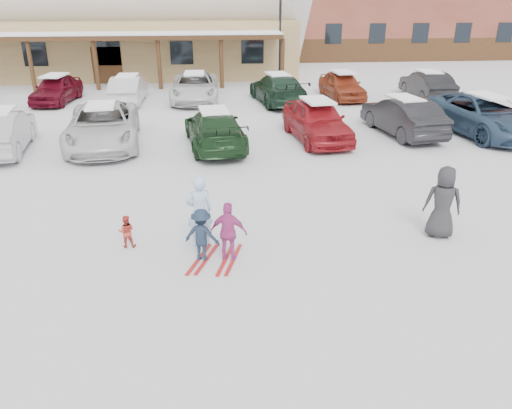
{
  "coord_description": "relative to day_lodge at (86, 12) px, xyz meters",
  "views": [
    {
      "loc": [
        -0.6,
        -9.3,
        5.51
      ],
      "look_at": [
        0.3,
        1.0,
        1.0
      ],
      "focal_mm": 35.0,
      "sensor_mm": 36.0,
      "label": 1
    }
  ],
  "objects": [
    {
      "name": "ground",
      "position": [
        9.0,
        -27.96,
        -3.94
      ],
      "size": [
        160.0,
        160.0,
        0.0
      ],
      "primitive_type": "plane",
      "color": "silver",
      "rests_on": "ground"
    },
    {
      "name": "day_lodge",
      "position": [
        0.0,
        0.0,
        0.0
      ],
      "size": [
        29.12,
        12.5,
        10.38
      ],
      "color": "tan",
      "rests_on": "ground"
    },
    {
      "name": "lamp_post",
      "position": [
        12.72,
        -4.9,
        -0.25
      ],
      "size": [
        0.5,
        0.25,
        6.58
      ],
      "color": "black",
      "rests_on": "ground"
    },
    {
      "name": "adult_skier",
      "position": [
        8.01,
        -26.9,
        -3.09
      ],
      "size": [
        0.71,
        0.56,
        1.7
      ],
      "primitive_type": "imported",
      "rotation": [
        0.0,
        0.0,
        3.42
      ],
      "color": "#AAC9ED",
      "rests_on": "ground"
    },
    {
      "name": "toddler_red",
      "position": [
        6.33,
        -26.84,
        -3.55
      ],
      "size": [
        0.38,
        0.3,
        0.78
      ],
      "primitive_type": "imported",
      "rotation": [
        0.0,
        0.0,
        3.16
      ],
      "color": "#BD352C",
      "rests_on": "ground"
    },
    {
      "name": "child_navy",
      "position": [
        8.07,
        -27.6,
        -3.34
      ],
      "size": [
        0.89,
        0.69,
        1.21
      ],
      "primitive_type": "imported",
      "rotation": [
        0.0,
        0.0,
        2.79
      ],
      "color": "#182538",
      "rests_on": "ground"
    },
    {
      "name": "skis_child_navy",
      "position": [
        8.07,
        -27.6,
        -3.93
      ],
      "size": [
        0.67,
        1.38,
        0.03
      ],
      "primitive_type": "cube",
      "rotation": [
        0.0,
        0.0,
        2.79
      ],
      "color": "#AD1C18",
      "rests_on": "ground"
    },
    {
      "name": "child_magenta",
      "position": [
        8.65,
        -27.68,
        -3.26
      ],
      "size": [
        0.87,
        0.54,
        1.37
      ],
      "primitive_type": "imported",
      "rotation": [
        0.0,
        0.0,
        2.86
      ],
      "color": "#B83A85",
      "rests_on": "ground"
    },
    {
      "name": "skis_child_magenta",
      "position": [
        8.65,
        -27.68,
        -3.93
      ],
      "size": [
        0.58,
        1.4,
        0.03
      ],
      "primitive_type": "cube",
      "rotation": [
        0.0,
        0.0,
        2.86
      ],
      "color": "#AD1C18",
      "rests_on": "ground"
    },
    {
      "name": "bystander_dark",
      "position": [
        13.71,
        -26.93,
        -3.07
      ],
      "size": [
        0.99,
        0.8,
        1.75
      ],
      "primitive_type": "imported",
      "rotation": [
        0.0,
        0.0,
        2.82
      ],
      "color": "#29282B",
      "rests_on": "ground"
    },
    {
      "name": "parked_car_1",
      "position": [
        0.79,
        -19.07,
        -3.19
      ],
      "size": [
        2.23,
        4.76,
        1.51
      ],
      "primitive_type": "imported",
      "rotation": [
        0.0,
        0.0,
        3.28
      ],
      "color": "#A6A5AA",
      "rests_on": "ground"
    },
    {
      "name": "parked_car_2",
      "position": [
        4.28,
        -18.57,
        -3.18
      ],
      "size": [
        3.18,
        5.79,
        1.54
      ],
      "primitive_type": "imported",
      "rotation": [
        0.0,
        0.0,
        0.12
      ],
      "color": "silver",
      "rests_on": "ground"
    },
    {
      "name": "parked_car_3",
      "position": [
        8.44,
        -19.14,
        -3.25
      ],
      "size": [
        2.54,
        5.0,
        1.39
      ],
      "primitive_type": "imported",
      "rotation": [
        0.0,
        0.0,
        3.27
      ],
      "color": "#173318",
      "rests_on": "ground"
    },
    {
      "name": "parked_car_4",
      "position": [
        12.41,
        -18.49,
        -3.17
      ],
      "size": [
        2.41,
        4.77,
        1.56
      ],
      "primitive_type": "imported",
      "rotation": [
        0.0,
        0.0,
        0.13
      ],
      "color": "maroon",
      "rests_on": "ground"
    },
    {
      "name": "parked_car_5",
      "position": [
        16.02,
        -18.03,
        -3.2
      ],
      "size": [
        2.3,
        4.74,
        1.5
      ],
      "primitive_type": "imported",
      "rotation": [
        0.0,
        0.0,
        3.3
      ],
      "color": "black",
      "rests_on": "ground"
    },
    {
      "name": "parked_car_6",
      "position": [
        19.3,
        -18.24,
        -3.16
      ],
      "size": [
        3.54,
        6.02,
        1.57
      ],
      "primitive_type": "imported",
      "rotation": [
        0.0,
        0.0,
        0.17
      ],
      "color": "navy",
      "rests_on": "ground"
    },
    {
      "name": "parked_car_8",
      "position": [
        0.39,
        -10.53,
        -3.24
      ],
      "size": [
        2.1,
        4.27,
        1.4
      ],
      "primitive_type": "imported",
      "rotation": [
        0.0,
        0.0,
        -0.11
      ],
      "color": "#590918",
      "rests_on": "ground"
    },
    {
      "name": "parked_car_9",
      "position": [
        4.09,
        -10.89,
        -3.25
      ],
      "size": [
        1.48,
        4.21,
        1.39
      ],
      "primitive_type": "imported",
      "rotation": [
        0.0,
        0.0,
        3.14
      ],
      "color": "silver",
      "rests_on": "ground"
    },
    {
      "name": "parked_car_10",
      "position": [
        7.5,
        -10.71,
        -3.22
      ],
      "size": [
        2.46,
        5.24,
        1.45
      ],
      "primitive_type": "imported",
      "rotation": [
        0.0,
        0.0,
        -0.01
      ],
      "color": "silver",
      "rests_on": "ground"
    },
    {
      "name": "parked_car_11",
      "position": [
        11.76,
        -11.65,
        -3.2
      ],
      "size": [
        2.81,
        5.35,
        1.48
      ],
      "primitive_type": "imported",
      "rotation": [
        0.0,
        0.0,
        3.29
      ],
      "color": "#183021",
      "rests_on": "ground"
    },
    {
      "name": "parked_car_12",
      "position": [
        15.34,
        -10.75,
        -3.24
      ],
      "size": [
        2.04,
        4.28,
        1.41
      ],
      "primitive_type": "imported",
      "rotation": [
        0.0,
        0.0,
        0.09
      ],
      "color": "#96381E",
      "rests_on": "ground"
    },
    {
      "name": "parked_car_13",
      "position": [
        19.81,
        -11.31,
        -3.22
      ],
      "size": [
        1.55,
        4.41,
        1.45
      ],
      "primitive_type": "imported",
      "rotation": [
        0.0,
        0.0,
        3.14
      ],
      "color": "black",
      "rests_on": "ground"
    }
  ]
}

